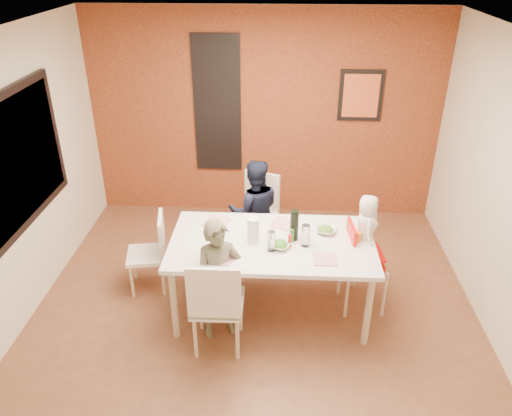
# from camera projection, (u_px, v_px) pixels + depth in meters

# --- Properties ---
(ground) EXTENTS (4.50, 4.50, 0.00)m
(ground) POSITION_uv_depth(u_px,v_px,m) (254.00, 312.00, 5.09)
(ground) COLOR brown
(ground) RESTS_ON ground
(ceiling) EXTENTS (4.50, 4.50, 0.02)m
(ceiling) POSITION_uv_depth(u_px,v_px,m) (254.00, 37.00, 3.81)
(ceiling) COLOR silver
(ceiling) RESTS_ON wall_back
(wall_back) EXTENTS (4.50, 0.02, 2.70)m
(wall_back) POSITION_uv_depth(u_px,v_px,m) (264.00, 116.00, 6.43)
(wall_back) COLOR beige
(wall_back) RESTS_ON ground
(wall_front) EXTENTS (4.50, 0.02, 2.70)m
(wall_front) POSITION_uv_depth(u_px,v_px,m) (228.00, 397.00, 2.47)
(wall_front) COLOR beige
(wall_front) RESTS_ON ground
(wall_left) EXTENTS (0.02, 4.50, 2.70)m
(wall_left) POSITION_uv_depth(u_px,v_px,m) (9.00, 188.00, 4.56)
(wall_left) COLOR beige
(wall_left) RESTS_ON ground
(wall_right) EXTENTS (0.02, 4.50, 2.70)m
(wall_right) POSITION_uv_depth(u_px,v_px,m) (512.00, 201.00, 4.34)
(wall_right) COLOR beige
(wall_right) RESTS_ON ground
(brick_accent_wall) EXTENTS (4.50, 0.02, 2.70)m
(brick_accent_wall) POSITION_uv_depth(u_px,v_px,m) (264.00, 117.00, 6.41)
(brick_accent_wall) COLOR maroon
(brick_accent_wall) RESTS_ON ground
(picture_window_frame) EXTENTS (0.05, 1.70, 1.30)m
(picture_window_frame) POSITION_uv_depth(u_px,v_px,m) (18.00, 160.00, 4.64)
(picture_window_frame) COLOR black
(picture_window_frame) RESTS_ON wall_left
(picture_window_pane) EXTENTS (0.02, 1.55, 1.15)m
(picture_window_pane) POSITION_uv_depth(u_px,v_px,m) (19.00, 160.00, 4.64)
(picture_window_pane) COLOR black
(picture_window_pane) RESTS_ON wall_left
(glassblock_strip) EXTENTS (0.55, 0.03, 1.70)m
(glassblock_strip) POSITION_uv_depth(u_px,v_px,m) (217.00, 105.00, 6.36)
(glassblock_strip) COLOR silver
(glassblock_strip) RESTS_ON wall_back
(glassblock_surround) EXTENTS (0.60, 0.03, 1.76)m
(glassblock_surround) POSITION_uv_depth(u_px,v_px,m) (217.00, 105.00, 6.35)
(glassblock_surround) COLOR black
(glassblock_surround) RESTS_ON wall_back
(art_print_frame) EXTENTS (0.54, 0.03, 0.64)m
(art_print_frame) POSITION_uv_depth(u_px,v_px,m) (361.00, 96.00, 6.20)
(art_print_frame) COLOR black
(art_print_frame) RESTS_ON wall_back
(art_print_canvas) EXTENTS (0.44, 0.01, 0.54)m
(art_print_canvas) POSITION_uv_depth(u_px,v_px,m) (361.00, 96.00, 6.18)
(art_print_canvas) COLOR #CF6C2E
(art_print_canvas) RESTS_ON wall_back
(dining_table) EXTENTS (1.96, 1.09, 0.81)m
(dining_table) POSITION_uv_depth(u_px,v_px,m) (272.00, 248.00, 4.80)
(dining_table) COLOR white
(dining_table) RESTS_ON ground
(chair_near) EXTENTS (0.47, 0.47, 1.00)m
(chair_near) POSITION_uv_depth(u_px,v_px,m) (216.00, 302.00, 4.37)
(chair_near) COLOR silver
(chair_near) RESTS_ON ground
(chair_far) EXTENTS (0.57, 0.57, 0.95)m
(chair_far) POSITION_uv_depth(u_px,v_px,m) (258.00, 208.00, 5.94)
(chair_far) COLOR silver
(chair_far) RESTS_ON ground
(chair_left) EXTENTS (0.46, 0.46, 0.86)m
(chair_left) POSITION_uv_depth(u_px,v_px,m) (153.00, 249.00, 5.26)
(chair_left) COLOR white
(chair_left) RESTS_ON ground
(high_chair) EXTENTS (0.44, 0.44, 0.96)m
(high_chair) POSITION_uv_depth(u_px,v_px,m) (360.00, 258.00, 4.93)
(high_chair) COLOR red
(high_chair) RESTS_ON ground
(child_near) EXTENTS (0.52, 0.43, 1.21)m
(child_near) POSITION_uv_depth(u_px,v_px,m) (219.00, 280.00, 4.56)
(child_near) COLOR brown
(child_near) RESTS_ON ground
(child_far) EXTENTS (0.67, 0.56, 1.25)m
(child_far) POSITION_uv_depth(u_px,v_px,m) (254.00, 211.00, 5.69)
(child_far) COLOR black
(child_far) RESTS_ON ground
(toddler) EXTENTS (0.22, 0.34, 0.70)m
(toddler) POSITION_uv_depth(u_px,v_px,m) (366.00, 228.00, 4.78)
(toddler) COLOR silver
(toddler) RESTS_ON high_chair
(plate_near_left) EXTENTS (0.23, 0.23, 0.01)m
(plate_near_left) POSITION_uv_depth(u_px,v_px,m) (221.00, 259.00, 4.49)
(plate_near_left) COLOR white
(plate_near_left) RESTS_ON dining_table
(plate_far_mid) EXTENTS (0.30, 0.30, 0.01)m
(plate_far_mid) POSITION_uv_depth(u_px,v_px,m) (283.00, 224.00, 5.05)
(plate_far_mid) COLOR white
(plate_far_mid) RESTS_ON dining_table
(plate_near_right) EXTENTS (0.22, 0.22, 0.01)m
(plate_near_right) POSITION_uv_depth(u_px,v_px,m) (325.00, 259.00, 4.49)
(plate_near_right) COLOR white
(plate_near_right) RESTS_ON dining_table
(plate_far_left) EXTENTS (0.30, 0.30, 0.01)m
(plate_far_left) POSITION_uv_depth(u_px,v_px,m) (216.00, 222.00, 5.07)
(plate_far_left) COLOR white
(plate_far_left) RESTS_ON dining_table
(salad_bowl_a) EXTENTS (0.25, 0.25, 0.05)m
(salad_bowl_a) POSITION_uv_depth(u_px,v_px,m) (280.00, 245.00, 4.65)
(salad_bowl_a) COLOR white
(salad_bowl_a) RESTS_ON dining_table
(salad_bowl_b) EXTENTS (0.24, 0.24, 0.05)m
(salad_bowl_b) POSITION_uv_depth(u_px,v_px,m) (326.00, 231.00, 4.89)
(salad_bowl_b) COLOR silver
(salad_bowl_b) RESTS_ON dining_table
(wine_bottle) EXTENTS (0.08, 0.08, 0.31)m
(wine_bottle) POSITION_uv_depth(u_px,v_px,m) (294.00, 225.00, 4.72)
(wine_bottle) COLOR black
(wine_bottle) RESTS_ON dining_table
(wine_glass_a) EXTENTS (0.07, 0.07, 0.20)m
(wine_glass_a) POSITION_uv_depth(u_px,v_px,m) (271.00, 241.00, 4.57)
(wine_glass_a) COLOR silver
(wine_glass_a) RESTS_ON dining_table
(wine_glass_b) EXTENTS (0.08, 0.08, 0.22)m
(wine_glass_b) POSITION_uv_depth(u_px,v_px,m) (306.00, 235.00, 4.64)
(wine_glass_b) COLOR silver
(wine_glass_b) RESTS_ON dining_table
(paper_towel_roll) EXTENTS (0.11, 0.11, 0.25)m
(paper_towel_roll) POSITION_uv_depth(u_px,v_px,m) (253.00, 230.00, 4.70)
(paper_towel_roll) COLOR white
(paper_towel_roll) RESTS_ON dining_table
(condiment_red) EXTENTS (0.03, 0.03, 0.13)m
(condiment_red) POSITION_uv_depth(u_px,v_px,m) (290.00, 240.00, 4.66)
(condiment_red) COLOR red
(condiment_red) RESTS_ON dining_table
(condiment_green) EXTENTS (0.03, 0.03, 0.14)m
(condiment_green) POSITION_uv_depth(u_px,v_px,m) (292.00, 236.00, 4.72)
(condiment_green) COLOR #307D29
(condiment_green) RESTS_ON dining_table
(condiment_brown) EXTENTS (0.03, 0.03, 0.12)m
(condiment_brown) POSITION_uv_depth(u_px,v_px,m) (273.00, 236.00, 4.73)
(condiment_brown) COLOR brown
(condiment_brown) RESTS_ON dining_table
(sippy_cup) EXTENTS (0.06, 0.06, 0.10)m
(sippy_cup) POSITION_uv_depth(u_px,v_px,m) (358.00, 237.00, 4.74)
(sippy_cup) COLOR orange
(sippy_cup) RESTS_ON dining_table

